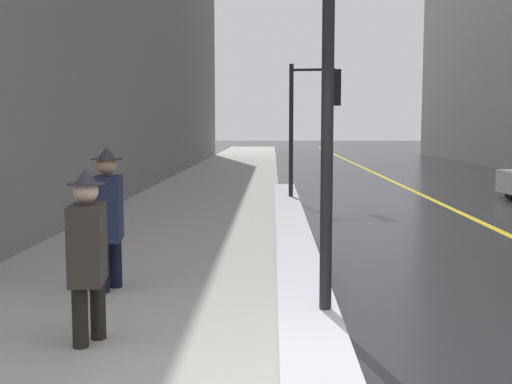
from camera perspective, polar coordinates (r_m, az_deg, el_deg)
name	(u,v)px	position (r m, az deg, el deg)	size (l,w,h in m)	color
sidewalk_slab	(213,189)	(19.65, -3.82, 0.28)	(4.00, 80.00, 0.01)	#9E9B93
road_centre_stripe	(410,189)	(20.00, 13.56, 0.22)	(0.16, 80.00, 0.00)	gold
snow_bank_curb	(293,230)	(11.59, 3.27, -3.38)	(0.61, 17.03, 0.12)	silver
building_facade_left	(92,16)	(25.73, -14.38, 14.92)	(6.00, 36.00, 12.08)	slate
traffic_light_near	(319,103)	(16.42, 5.61, 7.91)	(1.31, 0.33, 3.48)	black
pedestrian_in_fedora	(87,250)	(5.80, -14.75, -4.98)	(0.34, 0.51, 1.56)	black
pedestrian_in_glasses	(108,213)	(7.62, -13.03, -1.83)	(0.36, 0.55, 1.68)	black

